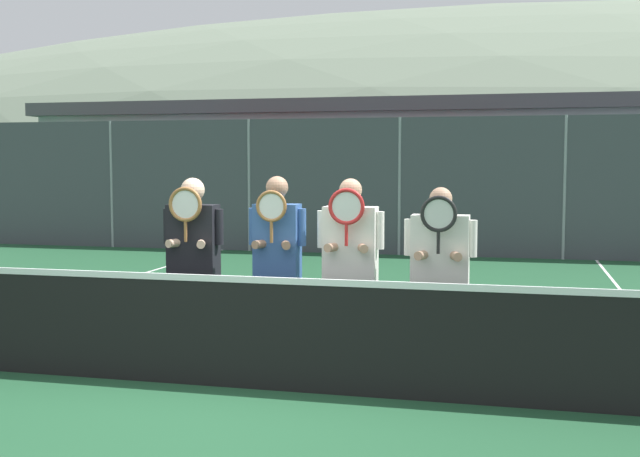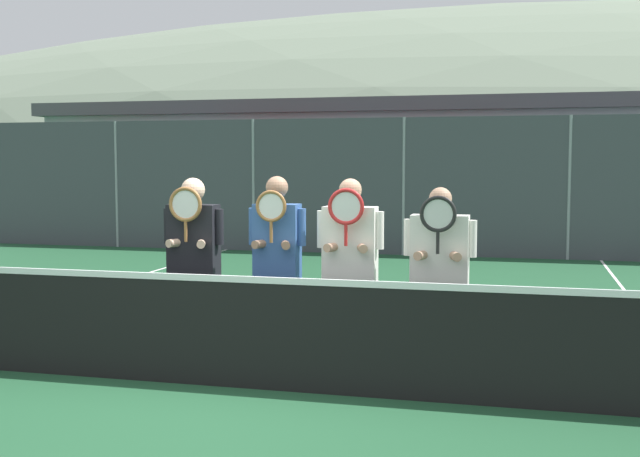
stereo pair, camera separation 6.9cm
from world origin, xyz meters
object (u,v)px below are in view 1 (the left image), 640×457
at_px(player_leftmost, 193,253).
at_px(car_left_of_center, 353,206).
at_px(player_rightmost, 440,267).
at_px(car_far_left, 167,202).
at_px(car_center, 569,208).
at_px(player_center_right, 350,260).
at_px(player_center_left, 277,258).

distance_m(player_leftmost, car_left_of_center, 11.83).
xyz_separation_m(player_leftmost, player_rightmost, (2.32, -0.03, -0.05)).
xyz_separation_m(player_leftmost, car_far_left, (-5.69, 11.85, -0.15)).
bearing_deg(car_center, player_center_right, -102.62).
relative_size(player_center_left, car_left_of_center, 0.44).
bearing_deg(car_center, player_rightmost, -98.76).
height_order(player_rightmost, car_far_left, car_far_left).
xyz_separation_m(player_center_right, car_far_left, (-7.20, 11.86, -0.14)).
bearing_deg(car_left_of_center, player_center_left, -81.94).
xyz_separation_m(player_leftmost, car_center, (4.10, 11.52, -0.16)).
distance_m(player_center_left, player_rightmost, 1.49).
bearing_deg(player_center_left, car_far_left, 118.79).
bearing_deg(car_far_left, car_center, -1.93).
bearing_deg(player_center_right, player_leftmost, 179.38).
relative_size(car_far_left, car_left_of_center, 1.07).
distance_m(car_far_left, car_center, 9.79).
bearing_deg(player_rightmost, player_center_right, 179.20).
xyz_separation_m(player_leftmost, player_center_right, (1.52, -0.02, -0.01)).
height_order(player_center_left, player_rightmost, player_center_left).
distance_m(car_far_left, car_left_of_center, 4.85).
relative_size(player_center_left, car_far_left, 0.41).
bearing_deg(player_rightmost, player_center_left, 179.48).
bearing_deg(car_far_left, player_center_left, -61.21).
height_order(player_center_right, player_rightmost, player_center_right).
xyz_separation_m(player_leftmost, car_left_of_center, (-0.84, 11.80, -0.20)).
height_order(player_leftmost, car_far_left, car_far_left).
bearing_deg(player_center_right, car_center, 77.38).
xyz_separation_m(player_center_right, car_center, (2.58, 11.53, -0.14)).
xyz_separation_m(player_center_left, car_left_of_center, (-1.67, 11.81, -0.18)).
bearing_deg(player_center_left, car_center, 74.18).
bearing_deg(car_left_of_center, player_leftmost, -85.93).
distance_m(player_rightmost, car_far_left, 14.32).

